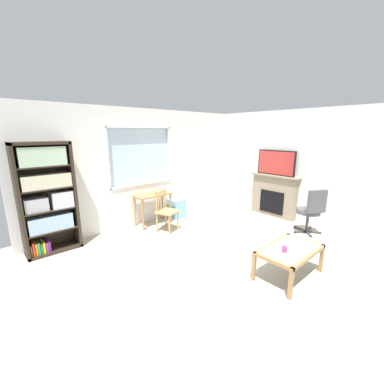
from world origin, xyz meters
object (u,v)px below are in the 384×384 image
Objects in this scene: bookshelf at (47,194)px; plastic_drawer_unit at (176,208)px; office_chair at (311,209)px; coffee_table at (290,252)px; fireplace at (274,195)px; tv at (276,163)px; wooden_chair at (166,211)px; desk_under_window at (153,200)px; sippy_cup at (284,249)px.

bookshelf is 2.97m from plastic_drawer_unit.
plastic_drawer_unit is 3.14m from office_chair.
bookshelf is at bearing 126.49° from coffee_table.
tv is (-0.02, 0.00, 0.85)m from fireplace.
coffee_table is (-2.34, -1.65, -1.00)m from tv.
fireplace reaches higher than plastic_drawer_unit.
coffee_table is (2.44, -3.30, -0.68)m from bookshelf.
wooden_chair is 2.88m from fireplace.
tv is (2.67, -1.03, 0.93)m from wooden_chair.
tv is 1.51m from office_chair.
bookshelf is 4.16m from coffee_table.
fireplace reaches higher than office_chair.
bookshelf is 2.28m from wooden_chair.
wooden_chair is 0.95m from plastic_drawer_unit.
wooden_chair is 0.87× the size of coffee_table.
wooden_chair is 3.10m from office_chair.
office_chair is at bearing -51.06° from desk_under_window.
tv is 0.99× the size of office_chair.
tv is (4.78, -1.65, 0.32)m from bookshelf.
plastic_drawer_unit is at bearing 37.62° from wooden_chair.
plastic_drawer_unit is at bearing 140.54° from tv.
tv is 11.00× the size of sippy_cup.
fireplace is (4.80, -1.65, -0.53)m from bookshelf.
wooden_chair is 10.00× the size of sippy_cup.
plastic_drawer_unit is (0.73, 0.05, -0.37)m from desk_under_window.
sippy_cup is at bearing -146.65° from tv.
wooden_chair is 0.91× the size of tv.
desk_under_window is 3.18m from tv.
wooden_chair is 1.90× the size of plastic_drawer_unit.
sippy_cup is at bearing 178.35° from coffee_table.
sippy_cup is at bearing -146.84° from fireplace.
coffee_table is at bearing -144.73° from tv.
desk_under_window is 0.67× the size of fireplace.
coffee_table is 11.55× the size of sippy_cup.
fireplace is (2.69, -1.54, -0.07)m from desk_under_window.
wooden_chair is at bearing -16.42° from bookshelf.
tv is at bearing -39.46° from plastic_drawer_unit.
fireplace reaches higher than sippy_cup.
coffee_table is (0.33, -2.68, -0.08)m from wooden_chair.
plastic_drawer_unit is at bearing -1.12° from bookshelf.
fireplace reaches higher than desk_under_window.
bookshelf is at bearing 146.80° from office_chair.
coffee_table is at bearing -84.10° from desk_under_window.
wooden_chair reaches higher than desk_under_window.
coffee_table is (0.33, -3.20, -0.22)m from desk_under_window.
sippy_cup is (-2.52, -1.65, -0.05)m from fireplace.
fireplace is at bearing -39.20° from plastic_drawer_unit.
bookshelf reaches higher than fireplace.
bookshelf reaches higher than coffee_table.
bookshelf is 1.91× the size of coffee_table.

